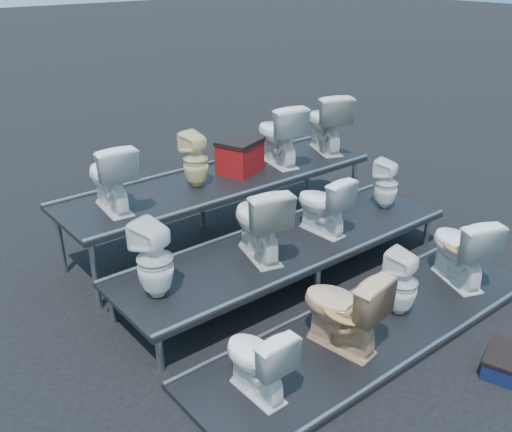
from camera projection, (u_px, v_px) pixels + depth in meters
ground at (288, 279)px, 6.68m from camera, size 80.00×80.00×0.00m
tier_front at (374, 328)px, 5.74m from camera, size 4.20×1.20×0.06m
tier_mid at (288, 262)px, 6.58m from camera, size 4.20×1.20×0.46m
tier_back at (222, 210)px, 7.42m from camera, size 4.20×1.20×0.86m
toilet_0 at (257, 359)px, 4.72m from camera, size 0.39×0.68×0.69m
toilet_1 at (342, 308)px, 5.27m from camera, size 0.59×0.88×0.84m
toilet_2 at (402, 283)px, 5.80m from camera, size 0.37×0.37×0.71m
toilet_3 at (460, 248)px, 6.35m from camera, size 0.74×0.94×0.84m
toilet_4 at (155, 260)px, 5.35m from camera, size 0.44×0.44×0.78m
toilet_5 at (259, 221)px, 6.06m from camera, size 0.68×0.93×0.85m
toilet_6 at (323, 204)px, 6.63m from camera, size 0.43×0.72×0.71m
toilet_7 at (386, 184)px, 7.30m from camera, size 0.36×0.36×0.64m
toilet_8 at (110, 176)px, 6.23m from camera, size 0.51×0.81×0.78m
toilet_9 at (196, 160)px, 6.88m from camera, size 0.35×0.36×0.68m
toilet_10 at (279, 134)px, 7.60m from camera, size 0.62×0.90×0.84m
toilet_11 at (326, 122)px, 8.11m from camera, size 0.76×0.96×0.86m
red_crate at (240, 158)px, 7.41m from camera, size 0.65×0.59×0.39m
step_stool at (503, 363)px, 5.18m from camera, size 0.53×0.41×0.17m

